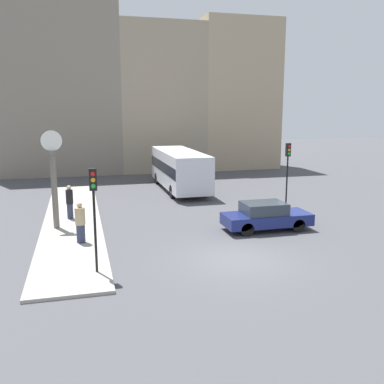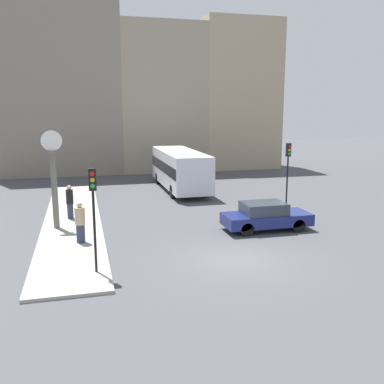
{
  "view_description": "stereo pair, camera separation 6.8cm",
  "coord_description": "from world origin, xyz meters",
  "views": [
    {
      "loc": [
        -5.77,
        -14.93,
        5.81
      ],
      "look_at": [
        -0.43,
        5.26,
        1.73
      ],
      "focal_mm": 40.0,
      "sensor_mm": 36.0,
      "label": 1
    },
    {
      "loc": [
        -5.7,
        -14.95,
        5.81
      ],
      "look_at": [
        -0.43,
        5.26,
        1.73
      ],
      "focal_mm": 40.0,
      "sensor_mm": 36.0,
      "label": 2
    }
  ],
  "objects": [
    {
      "name": "traffic_light_far",
      "position": [
        5.85,
        7.38,
        2.77
      ],
      "size": [
        0.26,
        0.24,
        3.87
      ],
      "color": "black",
      "rests_on": "ground_plane"
    },
    {
      "name": "street_clock",
      "position": [
        -7.01,
        6.14,
        2.59
      ],
      "size": [
        1.05,
        0.36,
        4.74
      ],
      "color": "#666056",
      "rests_on": "sidewalk_corner"
    },
    {
      "name": "ground_plane",
      "position": [
        0.0,
        0.0,
        0.0
      ],
      "size": [
        120.0,
        120.0,
        0.0
      ],
      "primitive_type": "plane",
      "color": "#47474C"
    },
    {
      "name": "sedan_car",
      "position": [
        2.82,
        3.58,
        0.69
      ],
      "size": [
        4.24,
        1.71,
        1.38
      ],
      "color": "navy",
      "rests_on": "ground_plane"
    },
    {
      "name": "pedestrian_tan_coat",
      "position": [
        -5.88,
        3.44,
        1.0
      ],
      "size": [
        0.43,
        0.43,
        1.78
      ],
      "color": "#2D334C",
      "rests_on": "sidewalk_corner"
    },
    {
      "name": "building_row",
      "position": [
        -0.18,
        25.52,
        7.1
      ],
      "size": [
        26.46,
        5.0,
        14.77
      ],
      "color": "gray",
      "rests_on": "ground_plane"
    },
    {
      "name": "sidewalk_corner",
      "position": [
        -6.3,
        7.73,
        0.06
      ],
      "size": [
        2.85,
        19.45,
        0.12
      ],
      "primitive_type": "cube",
      "color": "#A39E93",
      "rests_on": "ground_plane"
    },
    {
      "name": "bus_distant",
      "position": [
        1.16,
        14.87,
        1.61
      ],
      "size": [
        2.53,
        9.01,
        2.82
      ],
      "color": "silver",
      "rests_on": "ground_plane"
    },
    {
      "name": "pedestrian_black_jacket",
      "position": [
        -6.39,
        7.78,
        1.01
      ],
      "size": [
        0.37,
        0.37,
        1.78
      ],
      "color": "#2D334C",
      "rests_on": "sidewalk_corner"
    },
    {
      "name": "traffic_light_near",
      "position": [
        -5.37,
        -0.2,
        2.78
      ],
      "size": [
        0.26,
        0.24,
        3.7
      ],
      "color": "black",
      "rests_on": "sidewalk_corner"
    }
  ]
}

